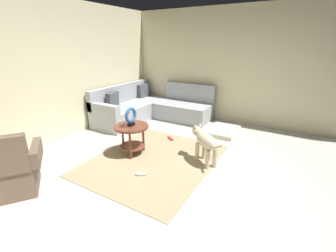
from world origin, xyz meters
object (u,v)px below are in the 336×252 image
Objects in this scene: dog at (205,142)px; dog_toy_rope at (170,139)px; dog_bed_mat at (223,131)px; side_table at (132,132)px; torus_sculpture at (131,116)px; armchair at (9,172)px; sectional_couch at (151,108)px; dog_toy_bone at (141,174)px.

dog is 4.17× the size of dog_toy_rope.
dog is at bearing -174.51° from dog_bed_mat.
torus_sculpture is (-0.00, 0.00, 0.29)m from side_table.
torus_sculpture is 1.15m from dog_toy_rope.
armchair reaches higher than dog_bed_mat.
dog_bed_mat is 1.51m from dog.
sectional_couch is 2.25× the size of armchair.
armchair is 3.95m from dog_bed_mat.
side_table is 0.75× the size of dog_bed_mat.
dog_toy_bone is at bearing -148.79° from sectional_couch.
armchair is (-3.54, -0.19, 0.03)m from sectional_couch.
torus_sculpture is at bearing 148.90° from dog_bed_mat.
torus_sculpture reaches higher than side_table.
torus_sculpture is at bearing 180.00° from side_table.
dog_bed_mat is 4.44× the size of dog_toy_bone.
sectional_couch is at bearing 24.99° from side_table.
armchair reaches higher than torus_sculpture.
dog_toy_rope is at bearing -129.73° from sectional_couch.
dog is (0.35, -1.23, -0.33)m from torus_sculpture.
side_table is 1.01m from dog_toy_rope.
sectional_couch is 2.81× the size of dog_bed_mat.
dog_toy_bone reaches higher than dog_toy_rope.
side_table is at bearing 47.66° from dog_toy_bone.
dog_toy_rope is 1.43m from dog_toy_bone.
dog_toy_bone is at bearing -10.18° from armchair.
dog is at bearing -74.09° from side_table.
armchair is at bearing 160.29° from dog_toy_rope.
dog_toy_bone is (-0.52, -0.57, -0.68)m from torus_sculpture.
side_table is 2.15m from dog_bed_mat.
torus_sculpture is 0.41× the size of dog_bed_mat.
armchair is 1.38× the size of dog.
torus_sculpture is 1.81× the size of dog_toy_bone.
dog reaches higher than dog_bed_mat.
dog_bed_mat is at bearing -41.26° from dog_toy_rope.
armchair is 1.88m from torus_sculpture.
dog_toy_rope is (0.88, -0.28, -0.39)m from side_table.
dog is at bearing -74.09° from torus_sculpture.
sectional_couch reaches higher than side_table.
sectional_couch is 2.55m from dog.
dog_bed_mat is 1.24m from dog_toy_rope.
dog_toy_rope is (-0.93, 0.82, -0.02)m from dog_bed_mat.
dog_bed_mat is 2.39m from dog_toy_bone.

